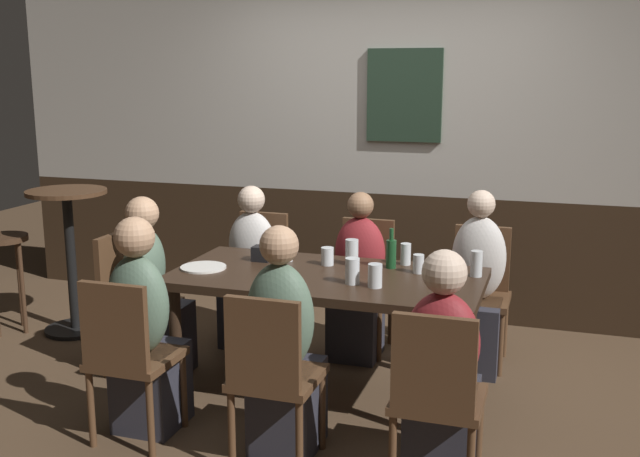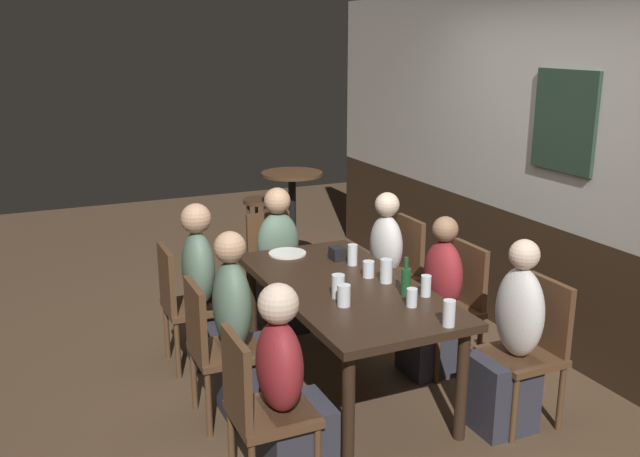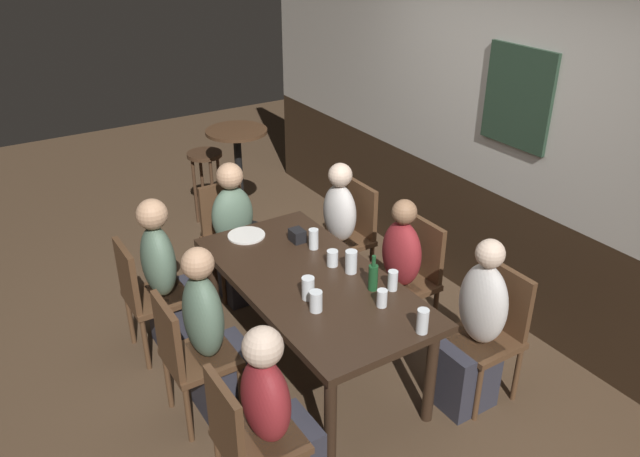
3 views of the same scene
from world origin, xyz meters
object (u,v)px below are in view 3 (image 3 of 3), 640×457
Objects in this scene: chair_right_far at (492,328)px; pint_glass_amber at (316,302)px; pint_glass_stout at (393,282)px; beer_bottle_green at (373,277)px; pint_glass_pale at (308,289)px; beer_glass_half at (314,240)px; person_mid_far at (394,284)px; dining_table at (311,288)px; chair_left_far at (351,231)px; tumbler_short at (422,323)px; chair_left_near at (146,292)px; condiment_caddy at (297,235)px; person_right_far at (473,338)px; plate_white_large at (246,235)px; chair_mid_far at (412,273)px; person_head_west at (237,242)px; person_left_far at (334,239)px; tumbler_water at (332,259)px; person_right_near at (276,428)px; beer_glass_tall at (382,299)px; highball_clear at (351,263)px; chair_head_west at (228,232)px; person_left_near at (168,286)px; side_bar_table at (239,174)px; person_mid_near at (213,345)px; chair_right_near at (246,437)px; chair_mid_near at (188,353)px; bar_stool at (206,167)px.

pint_glass_amber is (-0.45, -1.02, 0.30)m from chair_right_far.
beer_bottle_green is (-0.07, -0.10, 0.04)m from pint_glass_stout.
pint_glass_pale is 0.62m from beer_glass_half.
person_mid_far is 8.58× the size of pint_glass_amber.
pint_glass_amber is (0.32, -0.17, 0.14)m from dining_table.
beer_bottle_green is (1.09, -0.60, 0.34)m from chair_left_far.
chair_left_near is at bearing -145.91° from tumbler_short.
chair_left_near is at bearing -106.71° from condiment_caddy.
pint_glass_amber is 0.87× the size of tumbler_short.
person_right_far reaches higher than plate_white_large.
tumbler_short reaches higher than chair_mid_far.
chair_mid_far is at bearing 168.18° from person_right_far.
person_left_far is at bearing 62.56° from person_head_west.
person_head_west is 1.14m from tumbler_water.
tumbler_short is 0.45m from pint_glass_stout.
chair_mid_far is 1.23m from plate_white_large.
person_mid_far reaches higher than pint_glass_pale.
person_right_near reaches higher than dining_table.
highball_clear reaches higher than beer_glass_tall.
condiment_caddy is (-0.66, 0.31, -0.02)m from pint_glass_pale.
pint_glass_amber is 0.89× the size of beer_glass_half.
chair_head_west is 6.14× the size of pint_glass_pale.
person_mid_far is 0.95× the size of person_left_near.
person_right_near is at bearing -19.90° from person_head_west.
person_head_west is 1.07× the size of side_bar_table.
person_mid_far is 1.38m from person_mid_near.
chair_left_near is (0.00, -1.71, 0.00)m from chair_left_far.
person_right_near is at bearing 90.00° from chair_right_near.
pint_glass_stout is at bearing 72.34° from chair_mid_near.
chair_mid_near is 0.79m from person_left_near.
person_mid_far reaches higher than chair_left_far.
pint_glass_pale is 0.20× the size of bar_stool.
highball_clear is 0.55m from condiment_caddy.
person_left_near is 1.77m from side_bar_table.
beer_bottle_green is at bearing 5.69° from condiment_caddy.
chair_left_far is (-1.55, 0.00, 0.00)m from chair_right_far.
person_mid_near is (0.78, -1.38, 0.03)m from person_left_far.
chair_left_far is 1.00× the size of chair_right_near.
plate_white_large is (-1.22, -0.29, -0.05)m from beer_glass_tall.
pint_glass_pale is (-0.59, 0.55, 0.33)m from person_right_near.
chair_mid_near is at bearing -36.99° from person_head_west.
chair_left_far reaches higher than dining_table.
person_right_far is 0.89m from highball_clear.
person_mid_far reaches higher than chair_head_west.
plate_white_large is (-1.11, -0.45, -0.05)m from pint_glass_stout.
beer_glass_half is at bearing -176.85° from beer_bottle_green.
tumbler_short is at bearing 2.21° from condiment_caddy.
chair_right_near is at bearing -51.68° from tumbler_water.
beer_glass_tall is at bearing 39.42° from chair_left_near.
tumbler_water is (-0.06, -0.66, 0.29)m from chair_mid_far.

